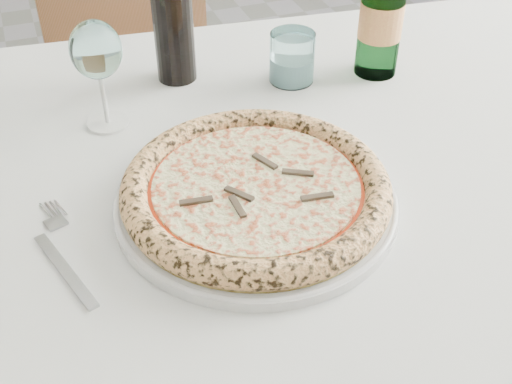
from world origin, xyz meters
The scene contains 9 objects.
dining_table centered at (0.20, -0.20, 0.67)m, with size 1.56×1.02×0.76m.
chair_far centered at (0.22, 0.57, 0.53)m, with size 0.43×0.43×0.93m.
plate centered at (0.20, -0.30, 0.76)m, with size 0.35×0.35×0.02m.
pizza centered at (0.20, -0.30, 0.78)m, with size 0.33×0.33×0.03m.
fork centered at (-0.04, -0.31, 0.76)m, with size 0.05×0.20×0.00m.
wine_glass centered at (0.06, -0.05, 0.87)m, with size 0.07×0.07×0.16m.
tumbler centered at (0.37, -0.02, 0.79)m, with size 0.07×0.07×0.08m.
beer_bottle centered at (0.51, -0.05, 0.86)m, with size 0.07×0.07×0.27m.
wine_bottle centered at (0.19, 0.05, 0.87)m, with size 0.06×0.06×0.26m.
Camera 1 is at (-0.02, -0.88, 1.27)m, focal length 45.00 mm.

